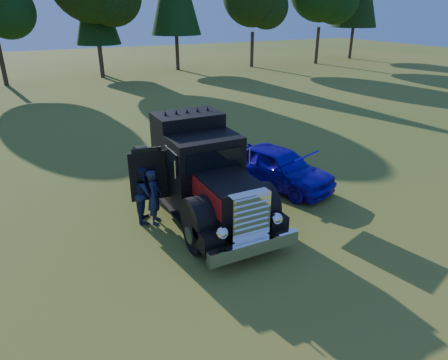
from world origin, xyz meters
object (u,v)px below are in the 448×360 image
(hotrod_coupe, at_px, (278,166))
(spectator_near, at_px, (155,197))
(diamond_t_truck, at_px, (200,174))
(spectator_far, at_px, (145,193))

(hotrod_coupe, distance_m, spectator_near, 4.86)
(diamond_t_truck, distance_m, hotrod_coupe, 3.42)
(spectator_near, relative_size, spectator_far, 0.96)
(spectator_near, xyz_separation_m, spectator_far, (-0.21, 0.28, 0.04))
(hotrod_coupe, bearing_deg, spectator_far, -175.83)
(diamond_t_truck, distance_m, spectator_near, 1.55)
(diamond_t_truck, relative_size, spectator_far, 4.03)
(spectator_near, bearing_deg, spectator_far, 62.21)
(diamond_t_truck, bearing_deg, hotrod_coupe, 10.09)
(diamond_t_truck, height_order, spectator_far, diamond_t_truck)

